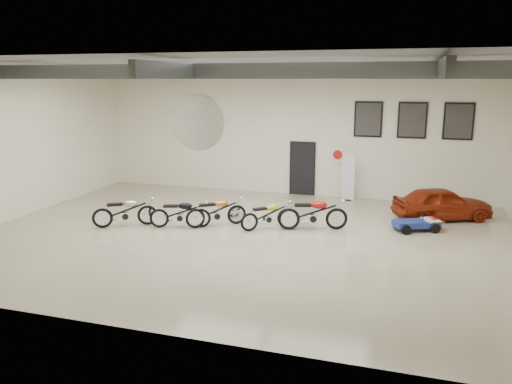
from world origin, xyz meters
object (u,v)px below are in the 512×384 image
(motorcycle_black, at_px, (180,213))
(go_kart, at_px, (421,221))
(vintage_car, at_px, (442,203))
(banner_stand, at_px, (348,177))
(motorcycle_gold, at_px, (216,211))
(motorcycle_red, at_px, (313,212))
(motorcycle_yellow, at_px, (268,214))
(motorcycle_silver, at_px, (125,211))

(motorcycle_black, xyz_separation_m, go_kart, (7.25, 1.89, -0.18))
(motorcycle_black, relative_size, vintage_car, 0.59)
(banner_stand, height_order, motorcycle_gold, banner_stand)
(motorcycle_red, bearing_deg, go_kart, -2.64)
(motorcycle_yellow, bearing_deg, motorcycle_silver, 151.42)
(motorcycle_black, xyz_separation_m, motorcycle_red, (4.04, 1.01, 0.06))
(go_kart, bearing_deg, vintage_car, 39.86)
(vintage_car, bearing_deg, motorcycle_silver, 88.02)
(motorcycle_red, xyz_separation_m, vintage_car, (3.90, 2.43, -0.00))
(motorcycle_silver, relative_size, go_kart, 1.18)
(motorcycle_black, bearing_deg, banner_stand, 30.36)
(banner_stand, bearing_deg, motorcycle_black, -127.19)
(motorcycle_silver, distance_m, motorcycle_gold, 2.89)
(motorcycle_gold, relative_size, motorcycle_yellow, 1.08)
(motorcycle_gold, bearing_deg, motorcycle_silver, 160.66)
(motorcycle_black, height_order, motorcycle_red, motorcycle_red)
(banner_stand, relative_size, motorcycle_yellow, 1.01)
(motorcycle_black, height_order, motorcycle_yellow, motorcycle_black)
(motorcycle_yellow, xyz_separation_m, motorcycle_red, (1.36, 0.33, 0.08))
(banner_stand, bearing_deg, motorcycle_red, -93.50)
(banner_stand, bearing_deg, motorcycle_silver, -134.19)
(banner_stand, height_order, motorcycle_yellow, banner_stand)
(motorcycle_yellow, distance_m, go_kart, 4.74)
(motorcycle_yellow, height_order, vintage_car, vintage_car)
(motorcycle_yellow, xyz_separation_m, vintage_car, (5.27, 2.76, 0.08))
(motorcycle_gold, relative_size, vintage_car, 0.61)
(vintage_car, bearing_deg, motorcycle_gold, 89.51)
(motorcycle_silver, xyz_separation_m, go_kart, (8.98, 2.28, -0.21))
(motorcycle_silver, xyz_separation_m, motorcycle_gold, (2.76, 0.88, -0.01))
(motorcycle_black, relative_size, motorcycle_yellow, 1.05)
(motorcycle_silver, height_order, vintage_car, vintage_car)
(motorcycle_red, height_order, vintage_car, motorcycle_red)
(banner_stand, xyz_separation_m, motorcycle_yellow, (-1.94, -4.54, -0.44))
(motorcycle_silver, bearing_deg, motorcycle_gold, -14.28)
(motorcycle_silver, relative_size, motorcycle_black, 1.05)
(motorcycle_silver, relative_size, motorcycle_yellow, 1.10)
(motorcycle_gold, relative_size, motorcycle_red, 0.92)
(go_kart, bearing_deg, motorcycle_gold, 166.35)
(motorcycle_red, xyz_separation_m, go_kart, (3.21, 0.88, -0.25))
(motorcycle_gold, distance_m, motorcycle_yellow, 1.66)
(motorcycle_red, bearing_deg, motorcycle_yellow, 175.70)
(motorcycle_silver, bearing_deg, banner_stand, 9.47)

